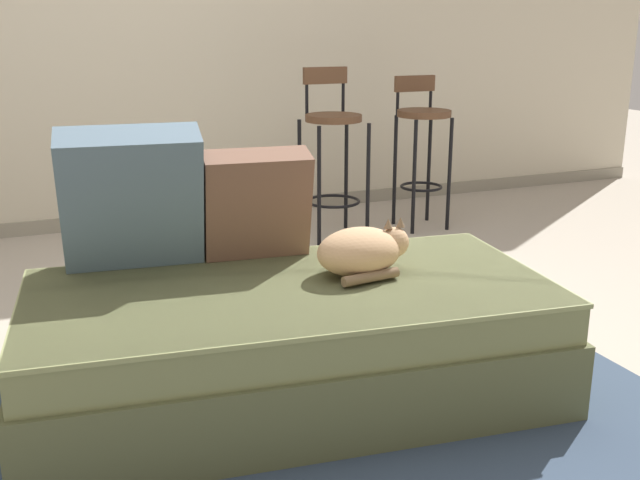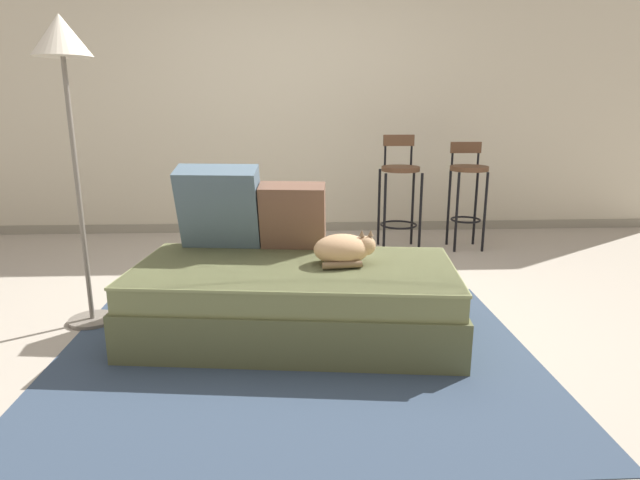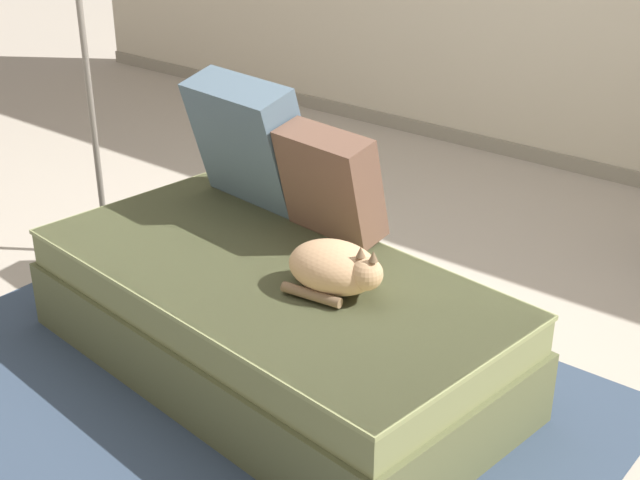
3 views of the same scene
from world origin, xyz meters
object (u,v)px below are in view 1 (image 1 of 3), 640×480
cat (363,251)px  bar_stool_near_window (332,143)px  couch (291,340)px  throw_pillow_corner (132,198)px  throw_pillow_middle (256,204)px  bar_stool_by_doorway (422,133)px

cat → bar_stool_near_window: (0.67, 1.83, 0.08)m
couch → throw_pillow_corner: throw_pillow_corner is taller
throw_pillow_corner → cat: size_ratio=1.44×
throw_pillow_corner → throw_pillow_middle: bearing=-6.5°
cat → bar_stool_by_doorway: bar_stool_by_doorway is taller
bar_stool_near_window → bar_stool_by_doorway: (0.62, 0.00, 0.03)m
couch → bar_stool_near_window: bearing=62.7°
cat → bar_stool_by_doorway: 2.24m
throw_pillow_corner → cat: 0.85m
couch → throw_pillow_corner: 0.77m
throw_pillow_middle → cat: 0.46m
throw_pillow_middle → bar_stool_by_doorway: bar_stool_by_doorway is taller
cat → throw_pillow_corner: bearing=152.4°
bar_stool_by_doorway → throw_pillow_middle: bearing=-136.6°
throw_pillow_middle → throw_pillow_corner: bearing=173.5°
couch → throw_pillow_middle: throw_pillow_middle is taller
throw_pillow_middle → bar_stool_near_window: size_ratio=0.41×
throw_pillow_corner → bar_stool_near_window: bearing=45.6°
couch → throw_pillow_middle: size_ratio=4.52×
throw_pillow_corner → bar_stool_near_window: size_ratio=0.51×
bar_stool_near_window → couch: bearing=-117.3°
throw_pillow_corner → throw_pillow_middle: size_ratio=1.25×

